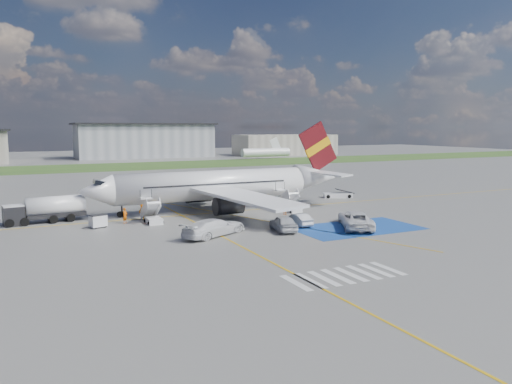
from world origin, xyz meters
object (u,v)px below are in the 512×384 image
(van_white_b, at_px, (214,224))
(belt_loader, at_px, (338,195))
(car_silver_a, at_px, (283,223))
(airliner, at_px, (223,185))
(car_silver_b, at_px, (298,219))
(gpu_cart, at_px, (98,222))
(van_white_a, at_px, (356,216))
(fuel_tanker, at_px, (46,212))

(van_white_b, bearing_deg, belt_loader, -84.77)
(car_silver_a, bearing_deg, van_white_b, 3.95)
(airliner, distance_m, car_silver_b, 14.65)
(gpu_cart, xyz_separation_m, van_white_b, (10.11, -9.46, 0.53))
(belt_loader, distance_m, van_white_b, 32.70)
(car_silver_b, height_order, van_white_a, van_white_a)
(airliner, height_order, car_silver_b, airliner)
(belt_loader, distance_m, car_silver_a, 27.33)
(gpu_cart, relative_size, van_white_b, 0.33)
(airliner, height_order, gpu_cart, airliner)
(car_silver_b, bearing_deg, gpu_cart, -22.60)
(car_silver_b, bearing_deg, van_white_a, 145.49)
(gpu_cart, bearing_deg, airliner, -4.16)
(airliner, distance_m, car_silver_a, 16.01)
(belt_loader, distance_m, car_silver_b, 23.92)
(car_silver_b, bearing_deg, car_silver_a, 31.84)
(car_silver_a, bearing_deg, belt_loader, -125.75)
(car_silver_a, bearing_deg, gpu_cart, -19.02)
(fuel_tanker, distance_m, van_white_b, 21.52)
(fuel_tanker, bearing_deg, van_white_a, -36.92)
(fuel_tanker, height_order, car_silver_a, fuel_tanker)
(gpu_cart, bearing_deg, car_silver_a, -52.15)
(gpu_cart, relative_size, car_silver_a, 0.40)
(gpu_cart, bearing_deg, fuel_tanker, 108.99)
(belt_loader, bearing_deg, van_white_a, -100.09)
(van_white_a, bearing_deg, car_silver_b, -6.14)
(airliner, bearing_deg, car_silver_b, -76.21)
(gpu_cart, bearing_deg, van_white_b, -64.48)
(gpu_cart, height_order, car_silver_b, gpu_cart)
(car_silver_a, bearing_deg, airliner, -76.54)
(car_silver_a, xyz_separation_m, van_white_a, (8.18, -1.80, 0.39))
(car_silver_b, distance_m, van_white_a, 6.38)
(car_silver_b, bearing_deg, van_white_b, 4.58)
(belt_loader, relative_size, car_silver_a, 1.00)
(airliner, relative_size, gpu_cart, 18.17)
(airliner, bearing_deg, fuel_tanker, 178.56)
(gpu_cart, bearing_deg, belt_loader, -9.46)
(car_silver_b, relative_size, van_white_a, 0.64)
(airliner, relative_size, car_silver_a, 7.30)
(belt_loader, xyz_separation_m, van_white_b, (-27.65, -17.43, 0.82))
(gpu_cart, bearing_deg, car_silver_b, -44.22)
(car_silver_a, distance_m, van_white_a, 8.39)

